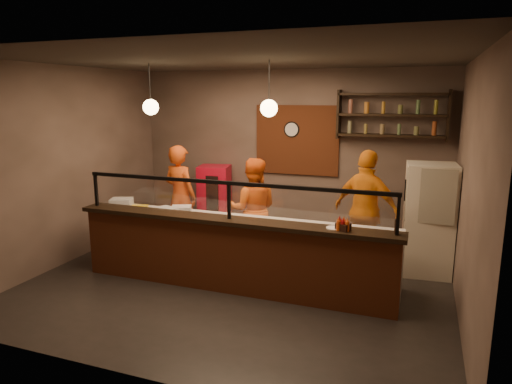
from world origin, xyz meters
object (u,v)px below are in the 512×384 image
at_px(cook_left, 180,196).
at_px(red_cooler, 215,200).
at_px(fridge, 428,219).
at_px(pizza_dough, 276,222).
at_px(wall_clock, 292,129).
at_px(condiment_caddy, 343,227).
at_px(pepper_mill, 396,226).
at_px(cook_mid, 253,209).
at_px(cook_right, 366,211).

relative_size(cook_left, red_cooler, 1.36).
relative_size(fridge, pizza_dough, 3.79).
xyz_separation_m(wall_clock, pizza_dough, (0.39, -2.16, -1.19)).
distance_m(cook_left, pizza_dough, 2.31).
bearing_deg(red_cooler, fridge, -22.55).
xyz_separation_m(cook_left, fridge, (4.22, 0.16, -0.07)).
relative_size(condiment_caddy, pepper_mill, 0.90).
xyz_separation_m(cook_mid, pizza_dough, (0.64, -0.74, 0.04)).
height_order(condiment_caddy, pepper_mill, pepper_mill).
xyz_separation_m(red_cooler, pepper_mill, (3.58, -2.39, 0.47)).
bearing_deg(pizza_dough, condiment_caddy, -29.94).
bearing_deg(cook_mid, pizza_dough, 113.74).
distance_m(cook_left, red_cooler, 1.00).
xyz_separation_m(cook_mid, fridge, (2.75, 0.33, -0.00)).
height_order(cook_left, cook_mid, cook_left).
distance_m(condiment_caddy, pepper_mill, 0.64).
height_order(cook_mid, fridge, cook_mid).
xyz_separation_m(pizza_dough, condiment_caddy, (1.08, -0.62, 0.20)).
bearing_deg(fridge, cook_mid, -177.96).
relative_size(red_cooler, pizza_dough, 3.02).
bearing_deg(fridge, pizza_dough, -157.82).
bearing_deg(wall_clock, fridge, -23.51).
relative_size(wall_clock, cook_right, 0.16).
distance_m(fridge, condiment_caddy, 2.00).
distance_m(cook_left, pepper_mill, 4.10).
height_order(cook_left, red_cooler, cook_left).
distance_m(wall_clock, cook_right, 2.31).
bearing_deg(cook_right, cook_left, 23.72).
bearing_deg(cook_left, cook_mid, -172.65).
distance_m(cook_right, pizza_dough, 1.51).
bearing_deg(cook_mid, cook_right, 168.72).
bearing_deg(pizza_dough, cook_mid, 130.89).
relative_size(wall_clock, pizza_dough, 0.66).
relative_size(red_cooler, condiment_caddy, 8.27).
bearing_deg(pizza_dough, wall_clock, 100.24).
bearing_deg(cook_right, condiment_caddy, 109.48).
distance_m(cook_left, cook_mid, 1.48).
height_order(cook_mid, cook_right, cook_right).
xyz_separation_m(fridge, condiment_caddy, (-1.03, -1.70, 0.24)).
bearing_deg(cook_right, fridge, -147.62).
bearing_deg(red_cooler, cook_mid, -53.59).
xyz_separation_m(cook_mid, cook_right, (1.83, 0.19, 0.09)).
xyz_separation_m(cook_right, pepper_mill, (0.52, -1.47, 0.20)).
bearing_deg(cook_right, pizza_dough, 61.60).
relative_size(cook_mid, pizza_dough, 3.79).
height_order(red_cooler, pepper_mill, red_cooler).
distance_m(wall_clock, pizza_dough, 2.50).
height_order(cook_mid, pepper_mill, cook_mid).
distance_m(red_cooler, pizza_dough, 2.64).
bearing_deg(red_cooler, cook_right, -28.26).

